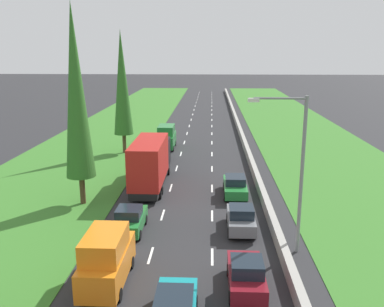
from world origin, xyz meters
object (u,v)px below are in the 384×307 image
Objects in this scene: grey_hatchback_right_lane at (241,218)px; black_hatchback_left_lane at (161,154)px; green_sedan_right_lane at (235,186)px; green_hatchback_left_lane at (130,220)px; red_box_truck_left_lane at (151,162)px; maroon_hatchback_right_lane at (246,275)px; orange_van_left_lane at (107,258)px; poplar_tree_second at (76,92)px; street_light_mast at (296,164)px; poplar_tree_third at (122,83)px; green_van_left_lane at (167,137)px.

grey_hatchback_right_lane is 1.00× the size of black_hatchback_left_lane.
green_sedan_right_lane is 1.15× the size of black_hatchback_left_lane.
green_hatchback_left_lane is (-7.09, -0.52, 0.00)m from grey_hatchback_right_lane.
maroon_hatchback_right_lane is at bearing -66.40° from red_box_truck_left_lane.
red_box_truck_left_lane is at bearing 90.02° from orange_van_left_lane.
green_hatchback_left_lane is 10.08m from poplar_tree_second.
street_light_mast is (9.75, 3.91, 3.83)m from orange_van_left_lane.
green_hatchback_left_lane is 22.74m from poplar_tree_third.
orange_van_left_lane is at bearing -89.64° from green_van_left_lane.
grey_hatchback_right_lane is at bearing -89.94° from green_sedan_right_lane.
street_light_mast reaches higher than maroon_hatchback_right_lane.
maroon_hatchback_right_lane and black_hatchback_left_lane have the same top height.
green_van_left_lane is 0.54× the size of street_light_mast.
poplar_tree_second reaches higher than green_van_left_lane.
green_hatchback_left_lane is at bearing -89.65° from black_hatchback_left_lane.
red_box_truck_left_lane is 1.04× the size of street_light_mast.
orange_van_left_lane is 0.54× the size of street_light_mast.
poplar_tree_second reaches higher than street_light_mast.
green_sedan_right_lane is (7.08, 7.26, -0.02)m from green_hatchback_left_lane.
red_box_truck_left_lane reaches higher than green_van_left_lane.
green_sedan_right_lane is at bearing -54.21° from black_hatchback_left_lane.
green_van_left_lane is (-7.21, 16.19, 0.59)m from green_sedan_right_lane.
green_van_left_lane is (-0.18, 14.24, -0.78)m from red_box_truck_left_lane.
red_box_truck_left_lane reaches higher than green_sedan_right_lane.
black_hatchback_left_lane is 0.80× the size of green_van_left_lane.
grey_hatchback_right_lane is at bearing 43.44° from orange_van_left_lane.
red_box_truck_left_lane is at bearing 164.44° from green_sedan_right_lane.
green_sedan_right_lane is at bearing 45.74° from green_hatchback_left_lane.
poplar_tree_second is 16.28m from poplar_tree_third.
red_box_truck_left_lane is 14.26m from green_van_left_lane.
red_box_truck_left_lane is at bearing 130.41° from street_light_mast.
poplar_tree_third is at bearing 102.55° from green_hatchback_left_lane.
maroon_hatchback_right_lane is at bearing -125.12° from street_light_mast.
red_box_truck_left_lane is at bearing 43.63° from poplar_tree_second.
poplar_tree_second is at bearing -109.71° from black_hatchback_left_lane.
green_sedan_right_lane is 12.28m from black_hatchback_left_lane.
poplar_tree_second is at bearing -103.32° from green_van_left_lane.
poplar_tree_second reaches higher than poplar_tree_third.
maroon_hatchback_right_lane is at bearing -91.79° from grey_hatchback_right_lane.
street_light_mast is at bearing -68.86° from green_van_left_lane.
maroon_hatchback_right_lane is 6.85m from orange_van_left_lane.
green_van_left_lane is at bearing 27.18° from poplar_tree_third.
grey_hatchback_right_lane is 18.19m from black_hatchback_left_lane.
orange_van_left_lane reaches higher than maroon_hatchback_right_lane.
green_hatchback_left_lane is (-0.05, 6.15, -0.56)m from orange_van_left_lane.
green_van_left_lane reaches higher than black_hatchback_left_lane.
green_hatchback_left_lane is at bearing 137.04° from maroon_hatchback_right_lane.
green_van_left_lane is (-7.00, 29.86, 0.56)m from maroon_hatchback_right_lane.
grey_hatchback_right_lane is 0.43× the size of street_light_mast.
street_light_mast is (9.90, -19.46, 4.40)m from black_hatchback_left_lane.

